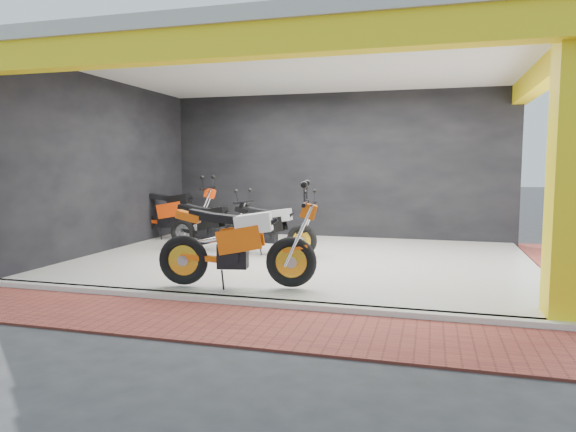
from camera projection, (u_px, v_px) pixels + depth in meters
The scene contains 14 objects.
ground at pixel (272, 288), 7.55m from camera, with size 80.00×80.00×0.00m, color #2D2D30.
showroom_floor at pixel (304, 260), 9.46m from camera, with size 8.00×6.00×0.10m, color white.
showroom_ceiling at pixel (305, 64), 9.11m from camera, with size 8.40×6.40×0.20m, color beige.
back_wall at pixel (335, 167), 12.26m from camera, with size 8.20×0.20×3.50m, color black.
left_wall at pixel (108, 168), 10.39m from camera, with size 0.20×6.20×3.50m, color black.
corner_column at pixel (575, 170), 5.65m from camera, with size 0.50×0.50×3.50m, color yellow.
header_beam_front at pixel (246, 42), 6.26m from camera, with size 8.40×0.30×0.40m, color yellow.
header_beam_right at pixel (551, 70), 8.07m from camera, with size 0.30×6.40×0.40m, color yellow.
floor_kerb at pixel (248, 302), 6.56m from camera, with size 8.00×0.20×0.10m, color white.
paver_front at pixel (224, 323), 5.82m from camera, with size 9.00×1.40×0.03m, color #963F31.
moto_hero at pixel (291, 238), 6.99m from camera, with size 2.34×0.87×1.43m, color #E45709, non-canonical shape.
moto_row_a at pixel (302, 225), 9.48m from camera, with size 1.96×0.73×1.20m, color black, non-canonical shape.
moto_row_b at pixel (236, 222), 10.02m from camera, with size 1.96×0.72×1.20m, color black, non-canonical shape.
moto_row_d at pixel (200, 209), 11.60m from camera, with size 2.32×0.86×1.42m, color #ED3D0A, non-canonical shape.
Camera 1 is at (2.22, -7.07, 1.79)m, focal length 32.00 mm.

